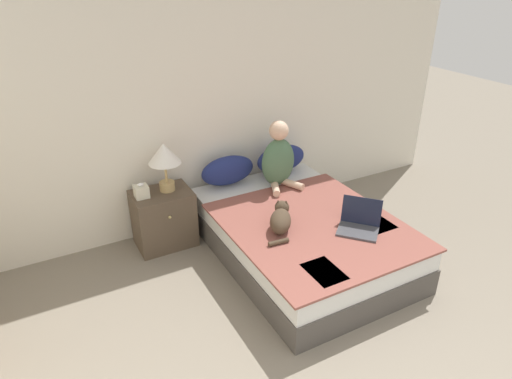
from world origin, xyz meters
The scene contains 10 objects.
wall_back centered at (0.00, 3.64, 1.27)m, with size 6.01×0.05×2.55m.
bed centered at (0.50, 2.57, 0.22)m, with size 1.41×1.99×0.44m.
pillow_near centered at (0.19, 3.44, 0.59)m, with size 0.56×0.20×0.30m.
pillow_far centered at (0.81, 3.44, 0.59)m, with size 0.56×0.20×0.30m.
person_sitting centered at (0.62, 3.19, 0.72)m, with size 0.36×0.35×0.67m.
cat_tabby centered at (0.22, 2.47, 0.53)m, with size 0.37×0.41×0.19m.
laptop_open centered at (0.79, 2.14, 0.49)m, with size 0.43×0.43×0.25m.
nightstand centered at (-0.52, 3.36, 0.28)m, with size 0.54×0.42×0.55m.
table_lamp centered at (-0.45, 3.38, 0.89)m, with size 0.30×0.30×0.46m.
tissue_box centered at (-0.70, 3.36, 0.61)m, with size 0.12×0.12×0.14m.
Camera 1 is at (-1.52, -0.31, 2.48)m, focal length 32.00 mm.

